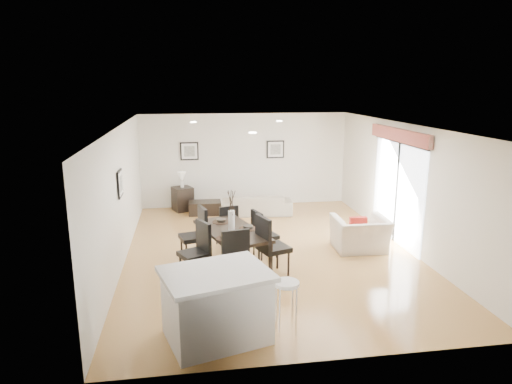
{
  "coord_description": "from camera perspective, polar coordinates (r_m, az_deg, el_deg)",
  "views": [
    {
      "loc": [
        -1.68,
        -9.08,
        3.52
      ],
      "look_at": [
        -0.22,
        0.4,
        1.24
      ],
      "focal_mm": 32.0,
      "sensor_mm": 36.0,
      "label": 1
    }
  ],
  "objects": [
    {
      "name": "side_table",
      "position": [
        13.12,
        -9.15,
        -0.85
      ],
      "size": [
        0.66,
        0.66,
        0.68
      ],
      "primitive_type": "cube",
      "rotation": [
        0.0,
        0.0,
        0.37
      ],
      "color": "black",
      "rests_on": "ground"
    },
    {
      "name": "kitchen_island",
      "position": [
        6.58,
        -4.95,
        -13.87
      ],
      "size": [
        1.69,
        1.46,
        1.01
      ],
      "rotation": [
        0.0,
        0.0,
        0.28
      ],
      "color": "silver",
      "rests_on": "ground"
    },
    {
      "name": "framed_print_left_wall",
      "position": [
        9.16,
        -16.64,
        1.03
      ],
      "size": [
        0.04,
        0.52,
        0.52
      ],
      "rotation": [
        0.0,
        0.0,
        1.57
      ],
      "color": "black",
      "rests_on": "wall_left"
    },
    {
      "name": "wall_front",
      "position": [
        5.77,
        8.97,
        -8.89
      ],
      "size": [
        6.0,
        0.04,
        2.7
      ],
      "primitive_type": "cube",
      "color": "silver",
      "rests_on": "ground"
    },
    {
      "name": "ceiling",
      "position": [
        9.27,
        1.76,
        8.29
      ],
      "size": [
        6.0,
        8.0,
        0.02
      ],
      "primitive_type": "cube",
      "color": "white",
      "rests_on": "wall_back"
    },
    {
      "name": "dining_chair_wfar",
      "position": [
        9.34,
        -7.35,
        -4.85
      ],
      "size": [
        0.61,
        0.61,
        1.1
      ],
      "rotation": [
        0.0,
        0.0,
        -1.31
      ],
      "color": "black",
      "rests_on": "ground"
    },
    {
      "name": "framed_print_back_left",
      "position": [
        13.18,
        -8.33,
        5.07
      ],
      "size": [
        0.52,
        0.04,
        0.52
      ],
      "color": "black",
      "rests_on": "wall_back"
    },
    {
      "name": "courtyard_plant_b",
      "position": [
        12.82,
        27.83,
        -2.72
      ],
      "size": [
        0.45,
        0.45,
        0.62
      ],
      "primitive_type": "imported",
      "rotation": [
        0.0,
        0.0,
        0.39
      ],
      "color": "#315122",
      "rests_on": "ground"
    },
    {
      "name": "table_lamp",
      "position": [
        12.98,
        -9.25,
        1.81
      ],
      "size": [
        0.23,
        0.23,
        0.44
      ],
      "color": "white",
      "rests_on": "side_table"
    },
    {
      "name": "sliding_door",
      "position": [
        10.62,
        17.31,
        2.7
      ],
      "size": [
        0.12,
        2.7,
        2.57
      ],
      "color": "white",
      "rests_on": "wall_right"
    },
    {
      "name": "wall_back",
      "position": [
        13.36,
        -1.4,
        4.02
      ],
      "size": [
        6.0,
        0.04,
        2.7
      ],
      "primitive_type": "cube",
      "color": "silver",
      "rests_on": "ground"
    },
    {
      "name": "dining_chair_efar",
      "position": [
        9.42,
        0.7,
        -4.95
      ],
      "size": [
        0.57,
        0.57,
        1.0
      ],
      "rotation": [
        0.0,
        0.0,
        1.89
      ],
      "color": "black",
      "rests_on": "ground"
    },
    {
      "name": "vase",
      "position": [
        8.76,
        -3.09,
        -2.53
      ],
      "size": [
        0.85,
        1.39,
        0.79
      ],
      "color": "white",
      "rests_on": "dining_table"
    },
    {
      "name": "ground",
      "position": [
        9.88,
        1.65,
        -7.51
      ],
      "size": [
        8.0,
        8.0,
        0.0
      ],
      "primitive_type": "plane",
      "color": "#B57C4A",
      "rests_on": "ground"
    },
    {
      "name": "coffee_table",
      "position": [
        12.72,
        -6.4,
        -1.96
      ],
      "size": [
        0.9,
        0.56,
        0.35
      ],
      "primitive_type": "cube",
      "rotation": [
        0.0,
        0.0,
        -0.03
      ],
      "color": "black",
      "rests_on": "ground"
    },
    {
      "name": "dining_chair_foot",
      "position": [
        10.04,
        -3.6,
        -3.97
      ],
      "size": [
        0.52,
        0.52,
        0.96
      ],
      "rotation": [
        0.0,
        0.0,
        3.39
      ],
      "color": "black",
      "rests_on": "ground"
    },
    {
      "name": "dining_chair_head",
      "position": [
        7.84,
        -2.32,
        -8.4
      ],
      "size": [
        0.56,
        0.56,
        1.1
      ],
      "rotation": [
        0.0,
        0.0,
        0.16
      ],
      "color": "black",
      "rests_on": "ground"
    },
    {
      "name": "sofa",
      "position": [
        12.59,
        0.1,
        -1.55
      ],
      "size": [
        1.97,
        0.93,
        0.56
      ],
      "primitive_type": "imported",
      "rotation": [
        0.0,
        0.0,
        3.04
      ],
      "color": "gray",
      "rests_on": "ground"
    },
    {
      "name": "dining_table",
      "position": [
        8.89,
        -3.06,
        -5.18
      ],
      "size": [
        1.45,
        2.05,
        0.77
      ],
      "rotation": [
        0.0,
        0.0,
        0.31
      ],
      "color": "black",
      "rests_on": "ground"
    },
    {
      "name": "cushion",
      "position": [
        9.92,
        12.64,
        -4.09
      ],
      "size": [
        0.37,
        0.14,
        0.36
      ],
      "primitive_type": "cube",
      "rotation": [
        0.0,
        0.0,
        3.08
      ],
      "color": "maroon",
      "rests_on": "armchair"
    },
    {
      "name": "wall_right",
      "position": [
        10.44,
        18.12,
        0.7
      ],
      "size": [
        0.04,
        8.0,
        2.7
      ],
      "primitive_type": "cube",
      "color": "silver",
      "rests_on": "ground"
    },
    {
      "name": "armchair",
      "position": [
        10.12,
        12.91,
        -5.14
      ],
      "size": [
        1.16,
        1.02,
        0.73
      ],
      "primitive_type": "imported",
      "rotation": [
        0.0,
        0.0,
        3.11
      ],
      "color": "beige",
      "rests_on": "ground"
    },
    {
      "name": "dining_chair_wnear",
      "position": [
        8.48,
        -7.24,
        -6.87
      ],
      "size": [
        0.65,
        0.65,
        1.08
      ],
      "rotation": [
        0.0,
        0.0,
        -1.11
      ],
      "color": "black",
      "rests_on": "ground"
    },
    {
      "name": "framed_print_back_right",
      "position": [
        13.43,
        2.44,
        5.35
      ],
      "size": [
        0.52,
        0.04,
        0.52
      ],
      "color": "black",
      "rests_on": "wall_back"
    },
    {
      "name": "bar_stool",
      "position": [
        6.64,
        3.85,
        -12.01
      ],
      "size": [
        0.36,
        0.36,
        0.79
      ],
      "color": "white",
      "rests_on": "ground"
    },
    {
      "name": "dining_chair_enear",
      "position": [
        8.52,
        1.65,
        -6.33
      ],
      "size": [
        0.66,
        0.66,
        1.16
      ],
      "rotation": [
        0.0,
        0.0,
        1.9
      ],
      "color": "black",
      "rests_on": "ground"
    },
    {
      "name": "wall_left",
      "position": [
        9.43,
        -16.54,
        -0.5
      ],
      "size": [
        0.04,
        8.0,
        2.7
      ],
      "primitive_type": "cube",
      "color": "silver",
      "rests_on": "ground"
    },
    {
      "name": "courtyard",
      "position": [
        12.93,
        28.88,
        0.1
      ],
      "size": [
        6.0,
        6.0,
        2.0
      ],
      "color": "gray",
      "rests_on": "ground"
    }
  ]
}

